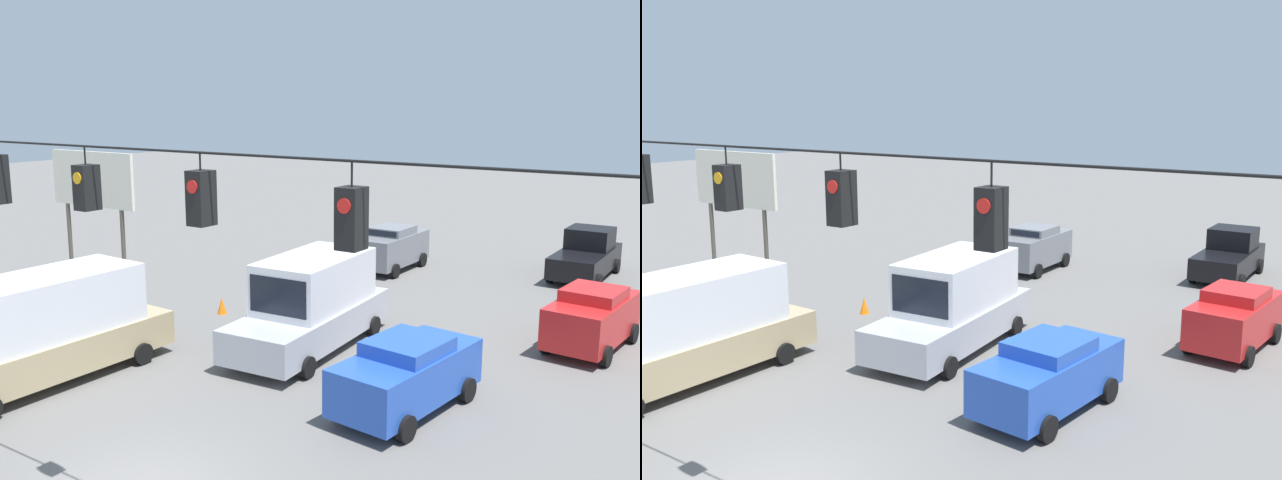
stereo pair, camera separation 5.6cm
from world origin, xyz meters
TOP-DOWN VIEW (x-y plane):
  - overhead_signal_span at (0.09, 0.83)m, footprint 20.67×0.38m
  - sedan_blue_crossing_near at (-2.62, -6.34)m, footprint 2.40×4.57m
  - box_truck_silver_withflow_mid at (1.98, -8.85)m, footprint 2.95×6.73m
  - sedan_red_oncoming_far at (-5.31, -13.62)m, footprint 2.27×4.24m
  - box_truck_tan_parked_shoulder at (6.52, -2.70)m, footprint 2.79×7.35m
  - pickup_truck_black_oncoming_deep at (-2.86, -22.92)m, footprint 2.18×5.22m
  - sedan_grey_withflow_far at (4.85, -19.42)m, footprint 2.01×4.17m
  - traffic_cone_nearest at (6.83, -3.56)m, footprint 0.35×0.35m
  - traffic_cone_second at (6.87, -7.03)m, footprint 0.35×0.35m
  - traffic_cone_third at (6.69, -9.94)m, footprint 0.35×0.35m
  - roadside_billboard at (12.20, -8.92)m, footprint 4.50×0.16m

SIDE VIEW (x-z plane):
  - traffic_cone_nearest at x=6.83m, z-range 0.00..0.60m
  - traffic_cone_second at x=6.87m, z-range 0.00..0.60m
  - traffic_cone_third at x=6.69m, z-range 0.00..0.60m
  - sedan_blue_crossing_near at x=-2.62m, z-range 0.04..1.90m
  - pickup_truck_black_oncoming_deep at x=-2.86m, z-range -0.08..2.04m
  - sedan_red_oncoming_far at x=-5.31m, z-range 0.04..1.97m
  - sedan_grey_withflow_far at x=4.85m, z-range 0.04..2.04m
  - box_truck_silver_withflow_mid at x=1.98m, z-range -0.02..2.87m
  - box_truck_tan_parked_shoulder at x=6.52m, z-range -0.02..2.95m
  - roadside_billboard at x=12.20m, z-range 1.40..7.12m
  - overhead_signal_span at x=0.09m, z-range 1.11..8.71m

